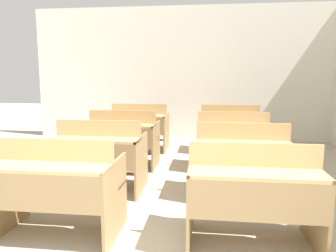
% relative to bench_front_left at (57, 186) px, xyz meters
% --- Properties ---
extents(wall_back, '(6.87, 0.06, 3.03)m').
position_rel_bench_front_left_xyz_m(wall_back, '(0.71, 4.88, 1.03)').
color(wall_back, white).
rests_on(wall_back, ground_plane).
extents(bench_front_left, '(1.10, 0.73, 0.93)m').
position_rel_bench_front_left_xyz_m(bench_front_left, '(0.00, 0.00, 0.00)').
color(bench_front_left, '#97794F').
rests_on(bench_front_left, ground_plane).
extents(bench_front_right, '(1.10, 0.73, 0.93)m').
position_rel_bench_front_left_xyz_m(bench_front_right, '(1.76, 0.03, 0.00)').
color(bench_front_right, '#96784E').
rests_on(bench_front_right, ground_plane).
extents(bench_second_left, '(1.10, 0.73, 0.93)m').
position_rel_bench_front_left_xyz_m(bench_second_left, '(-0.01, 1.22, 0.00)').
color(bench_second_left, '#997A50').
rests_on(bench_second_left, ground_plane).
extents(bench_second_right, '(1.10, 0.73, 0.93)m').
position_rel_bench_front_left_xyz_m(bench_second_right, '(1.79, 1.21, 0.00)').
color(bench_second_right, '#98794F').
rests_on(bench_second_right, ground_plane).
extents(bench_third_left, '(1.10, 0.73, 0.93)m').
position_rel_bench_front_left_xyz_m(bench_third_left, '(-0.01, 2.40, 0.00)').
color(bench_third_left, olive).
rests_on(bench_third_left, ground_plane).
extents(bench_third_right, '(1.10, 0.73, 0.93)m').
position_rel_bench_front_left_xyz_m(bench_third_right, '(1.76, 2.41, 0.00)').
color(bench_third_right, '#997B51').
rests_on(bench_third_right, ground_plane).
extents(bench_back_left, '(1.10, 0.73, 0.93)m').
position_rel_bench_front_left_xyz_m(bench_back_left, '(0.00, 3.61, 0.00)').
color(bench_back_left, '#96784D').
rests_on(bench_back_left, ground_plane).
extents(bench_back_right, '(1.10, 0.73, 0.93)m').
position_rel_bench_front_left_xyz_m(bench_back_right, '(1.79, 3.62, 0.00)').
color(bench_back_right, olive).
rests_on(bench_back_right, ground_plane).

